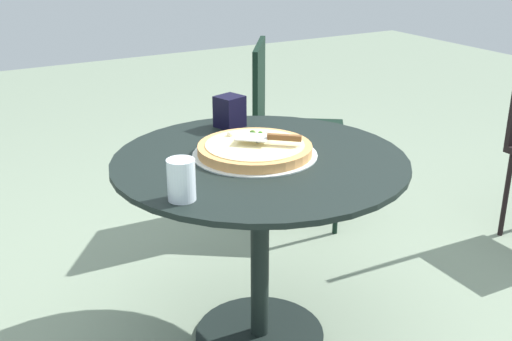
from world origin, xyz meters
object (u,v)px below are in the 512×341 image
(patio_table, at_px, (260,203))
(drinking_cup, at_px, (181,180))
(pizza_server, at_px, (269,137))
(napkin_dispenser, at_px, (230,112))
(pizza_on_tray, at_px, (256,149))
(patio_chair_corner, at_px, (284,120))

(patio_table, relative_size, drinking_cup, 8.21)
(pizza_server, xyz_separation_m, napkin_dispenser, (-0.33, 0.03, -0.00))
(pizza_on_tray, xyz_separation_m, patio_chair_corner, (-0.78, 0.60, -0.20))
(pizza_on_tray, height_order, patio_chair_corner, patio_chair_corner)
(pizza_on_tray, distance_m, drinking_cup, 0.41)
(pizza_on_tray, relative_size, napkin_dispenser, 3.51)
(patio_table, distance_m, drinking_cup, 0.44)
(drinking_cup, bearing_deg, patio_table, 116.72)
(pizza_server, xyz_separation_m, patio_chair_corner, (-0.81, 0.57, -0.24))
(napkin_dispenser, relative_size, patio_chair_corner, 0.13)
(napkin_dispenser, bearing_deg, pizza_server, 67.78)
(pizza_on_tray, bearing_deg, napkin_dispenser, 167.90)
(drinking_cup, relative_size, napkin_dispenser, 1.00)
(drinking_cup, bearing_deg, patio_chair_corner, 136.02)
(patio_chair_corner, bearing_deg, napkin_dispenser, -48.62)
(drinking_cup, bearing_deg, pizza_server, 115.47)
(pizza_on_tray, bearing_deg, patio_chair_corner, 142.33)
(pizza_server, relative_size, drinking_cup, 1.63)
(pizza_server, distance_m, napkin_dispenser, 0.33)
(napkin_dispenser, bearing_deg, patio_table, 61.67)
(pizza_server, distance_m, patio_chair_corner, 1.02)
(drinking_cup, relative_size, patio_chair_corner, 0.13)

